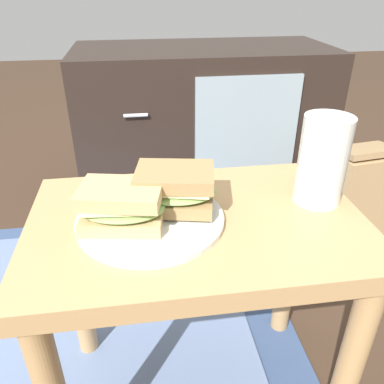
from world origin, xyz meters
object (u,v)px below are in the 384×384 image
at_px(sandwich_back, 175,188).
at_px(paper_bag, 357,192).
at_px(beer_glass, 322,162).
at_px(tv_cabinet, 203,122).
at_px(plate, 151,218).
at_px(sandwich_front, 122,206).

xyz_separation_m(sandwich_back, paper_bag, (0.68, 0.52, -0.35)).
relative_size(sandwich_back, paper_bag, 0.46).
relative_size(sandwich_back, beer_glass, 0.99).
relative_size(tv_cabinet, plate, 3.99).
xyz_separation_m(plate, sandwich_back, (0.04, 0.02, 0.04)).
relative_size(tv_cabinet, beer_glass, 6.18).
xyz_separation_m(tv_cabinet, paper_bag, (0.47, -0.41, -0.13)).
bearing_deg(sandwich_back, paper_bag, 37.25).
relative_size(plate, sandwich_front, 1.64).
height_order(tv_cabinet, plate, tv_cabinet).
relative_size(tv_cabinet, sandwich_back, 6.27).
bearing_deg(beer_glass, sandwich_front, -172.90).
relative_size(sandwich_front, sandwich_back, 0.96).
bearing_deg(tv_cabinet, plate, -104.80).
height_order(plate, beer_glass, beer_glass).
distance_m(plate, sandwich_front, 0.06).
height_order(tv_cabinet, paper_bag, tv_cabinet).
relative_size(plate, beer_glass, 1.55).
bearing_deg(paper_bag, sandwich_back, -142.75).
height_order(tv_cabinet, sandwich_front, tv_cabinet).
xyz_separation_m(plate, beer_glass, (0.30, 0.02, 0.07)).
xyz_separation_m(sandwich_back, beer_glass, (0.25, 0.01, 0.03)).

